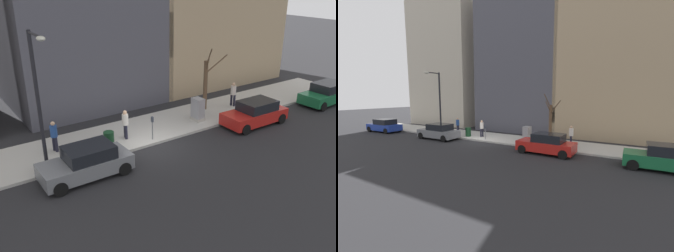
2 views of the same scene
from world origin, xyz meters
TOP-DOWN VIEW (x-y plane):
  - ground_plane at (0.00, 0.00)m, footprint 120.00×120.00m
  - sidewalk at (2.00, 0.00)m, footprint 4.00×36.00m
  - parked_car_green at (-1.16, -14.24)m, footprint 1.98×4.23m
  - parked_car_red at (-1.01, -7.03)m, footprint 1.97×4.22m
  - parked_car_grey at (-1.04, 4.13)m, footprint 1.93×4.21m
  - parking_meter at (0.45, -0.43)m, footprint 0.14×0.10m
  - utility_box at (1.30, -4.36)m, footprint 0.83×0.61m
  - streetlamp at (0.28, 5.49)m, footprint 1.97×0.32m
  - bare_tree at (2.56, -6.04)m, footprint 1.03×1.48m
  - trash_bin at (0.90, 2.03)m, footprint 0.56×0.56m
  - pedestrian_near_meter at (1.98, -8.06)m, footprint 0.39×0.36m
  - pedestrian_midblock at (1.45, 0.72)m, footprint 0.39×0.36m
  - pedestrian_far_corner at (2.12, 4.52)m, footprint 0.39×0.36m

SIDE VIEW (x-z plane):
  - ground_plane at x=0.00m, z-range 0.00..0.00m
  - sidewalk at x=2.00m, z-range 0.00..0.15m
  - trash_bin at x=0.90m, z-range 0.15..1.05m
  - parked_car_green at x=-1.16m, z-range -0.02..1.50m
  - parked_car_red at x=-1.01m, z-range -0.02..1.50m
  - parked_car_grey at x=-1.04m, z-range -0.02..1.50m
  - utility_box at x=1.30m, z-range 0.13..1.56m
  - parking_meter at x=0.45m, z-range 0.30..1.65m
  - pedestrian_near_meter at x=1.98m, z-range 0.26..1.92m
  - pedestrian_midblock at x=1.45m, z-range 0.26..1.92m
  - pedestrian_far_corner at x=2.12m, z-range 0.26..1.92m
  - bare_tree at x=2.56m, z-range -0.17..4.12m
  - streetlamp at x=0.28m, z-range 0.77..7.27m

